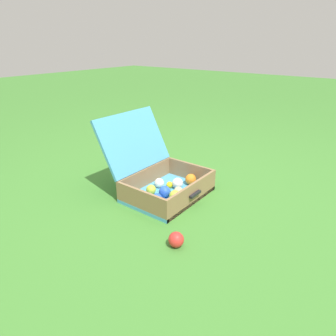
% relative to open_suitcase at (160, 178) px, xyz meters
% --- Properties ---
extents(ground_plane, '(16.00, 16.00, 0.00)m').
position_rel_open_suitcase_xyz_m(ground_plane, '(0.03, -0.13, -0.12)').
color(ground_plane, '#3D7A2D').
extents(open_suitcase, '(0.55, 0.63, 0.52)m').
position_rel_open_suitcase_xyz_m(open_suitcase, '(0.00, 0.00, 0.00)').
color(open_suitcase, '#4799C6').
rests_on(open_suitcase, ground).
extents(stray_ball_on_grass, '(0.08, 0.08, 0.08)m').
position_rel_open_suitcase_xyz_m(stray_ball_on_grass, '(-0.41, -0.44, -0.08)').
color(stray_ball_on_grass, red).
rests_on(stray_ball_on_grass, ground).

